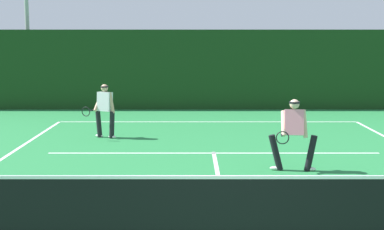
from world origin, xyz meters
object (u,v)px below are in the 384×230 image
object	(u,v)px
player_near	(291,131)
player_far	(102,108)
light_pole	(24,1)
tennis_ball	(354,201)

from	to	relation	value
player_near	player_far	distance (m)	6.46
player_near	light_pole	world-z (taller)	light_pole
player_near	tennis_ball	size ratio (longest dim) A/B	25.25
tennis_ball	light_pole	distance (m)	17.96
tennis_ball	player_near	bearing A→B (deg)	106.55
tennis_ball	light_pole	bearing A→B (deg)	125.96
player_near	player_far	bearing A→B (deg)	-33.63
player_near	tennis_ball	bearing A→B (deg)	112.43
player_far	tennis_ball	distance (m)	8.76
player_near	tennis_ball	distance (m)	2.73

